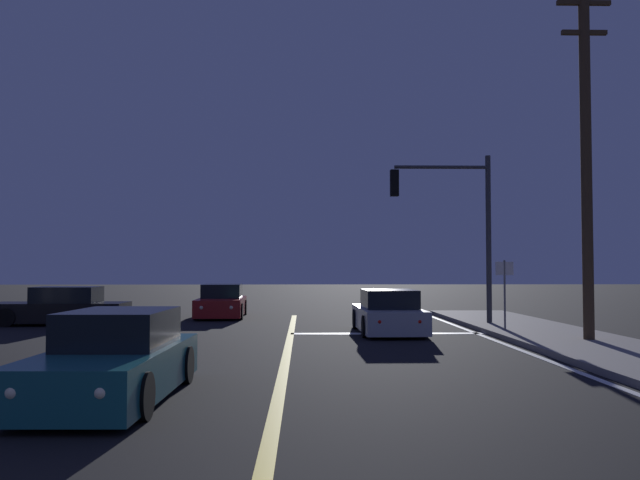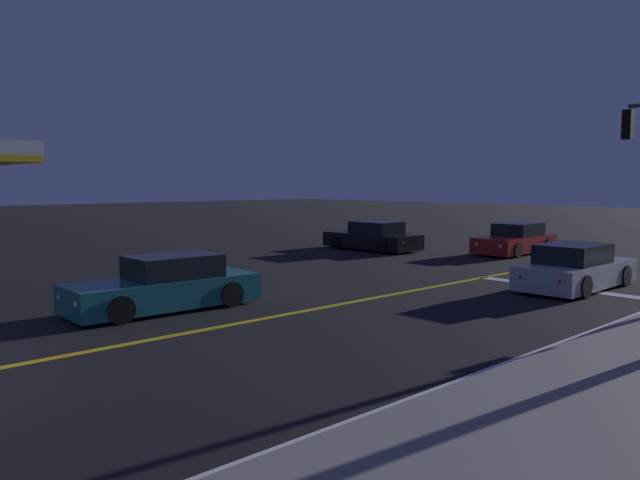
% 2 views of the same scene
% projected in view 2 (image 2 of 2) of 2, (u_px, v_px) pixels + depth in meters
% --- Properties ---
extents(sidewalk_right, '(3.20, 33.55, 0.15)m').
position_uv_depth(sidewalk_right, '(625.00, 381.00, 9.46)').
color(sidewalk_right, gray).
rests_on(sidewalk_right, ground).
extents(lane_line_center, '(0.20, 31.68, 0.01)m').
position_uv_depth(lane_line_center, '(305.00, 311.00, 14.96)').
color(lane_line_center, gold).
rests_on(lane_line_center, ground).
extents(lane_line_edge_right, '(0.16, 31.68, 0.01)m').
position_uv_depth(lane_line_edge_right, '(516.00, 360.00, 10.82)').
color(lane_line_edge_right, white).
rests_on(lane_line_edge_right, ground).
extents(stop_bar, '(5.90, 0.50, 0.01)m').
position_uv_depth(stop_bar, '(570.00, 289.00, 18.07)').
color(stop_bar, white).
rests_on(stop_bar, ground).
extents(car_following_oncoming_silver, '(1.96, 4.66, 1.34)m').
position_uv_depth(car_following_oncoming_silver, '(575.00, 269.00, 18.12)').
color(car_following_oncoming_silver, '#B2B5BA').
rests_on(car_following_oncoming_silver, ground).
extents(car_lead_oncoming_red, '(2.01, 4.62, 1.34)m').
position_uv_depth(car_lead_oncoming_red, '(516.00, 240.00, 27.21)').
color(car_lead_oncoming_red, maroon).
rests_on(car_lead_oncoming_red, ground).
extents(car_distant_tail_teal, '(1.88, 4.74, 1.34)m').
position_uv_depth(car_distant_tail_teal, '(166.00, 286.00, 15.13)').
color(car_distant_tail_teal, '#195960').
rests_on(car_distant_tail_teal, ground).
extents(car_side_waiting_black, '(4.74, 2.02, 1.34)m').
position_uv_depth(car_side_waiting_black, '(373.00, 237.00, 28.60)').
color(car_side_waiting_black, black).
rests_on(car_side_waiting_black, ground).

